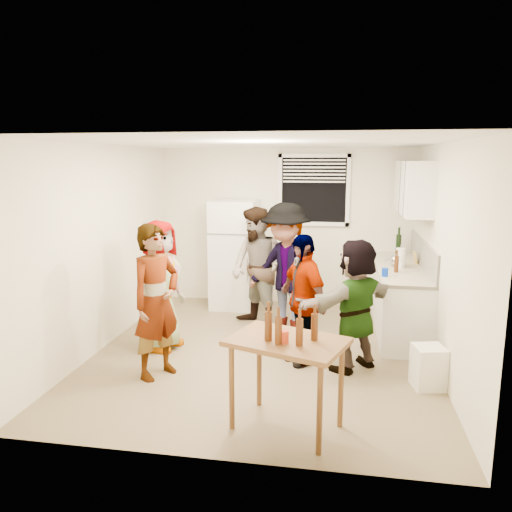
% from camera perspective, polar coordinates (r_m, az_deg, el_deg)
% --- Properties ---
extents(room, '(4.00, 4.50, 2.50)m').
position_cam_1_polar(room, '(6.19, 0.82, -10.99)').
color(room, white).
rests_on(room, ground).
extents(window, '(1.12, 0.10, 1.06)m').
position_cam_1_polar(window, '(7.92, 6.61, 7.50)').
color(window, white).
rests_on(window, room).
extents(refrigerator, '(0.70, 0.70, 1.70)m').
position_cam_1_polar(refrigerator, '(7.87, -2.44, 0.20)').
color(refrigerator, white).
rests_on(refrigerator, ground).
extents(counter_lower, '(0.60, 2.20, 0.86)m').
position_cam_1_polar(counter_lower, '(7.13, 15.99, -4.82)').
color(counter_lower, white).
rests_on(counter_lower, ground).
extents(countertop, '(0.64, 2.22, 0.04)m').
position_cam_1_polar(countertop, '(7.02, 16.18, -1.28)').
color(countertop, beige).
rests_on(countertop, counter_lower).
extents(backsplash, '(0.03, 2.20, 0.36)m').
position_cam_1_polar(backsplash, '(7.03, 18.57, 0.25)').
color(backsplash, beige).
rests_on(backsplash, countertop).
extents(upper_cabinets, '(0.34, 1.60, 0.70)m').
position_cam_1_polar(upper_cabinets, '(7.10, 17.51, 7.50)').
color(upper_cabinets, white).
rests_on(upper_cabinets, room).
extents(kettle, '(0.29, 0.26, 0.20)m').
position_cam_1_polar(kettle, '(6.99, 15.81, -1.16)').
color(kettle, silver).
rests_on(kettle, countertop).
extents(paper_towel, '(0.12, 0.12, 0.26)m').
position_cam_1_polar(paper_towel, '(6.91, 16.12, -1.30)').
color(paper_towel, white).
rests_on(paper_towel, countertop).
extents(wine_bottle, '(0.08, 0.08, 0.31)m').
position_cam_1_polar(wine_bottle, '(7.83, 15.90, 0.11)').
color(wine_bottle, black).
rests_on(wine_bottle, countertop).
extents(beer_bottle_counter, '(0.06, 0.06, 0.21)m').
position_cam_1_polar(beer_bottle_counter, '(6.62, 15.70, -1.81)').
color(beer_bottle_counter, '#47230C').
rests_on(beer_bottle_counter, countertop).
extents(blue_cup, '(0.08, 0.08, 0.11)m').
position_cam_1_polar(blue_cup, '(6.35, 14.50, -2.27)').
color(blue_cup, '#062DAA').
rests_on(blue_cup, countertop).
extents(picture_frame, '(0.02, 0.18, 0.15)m').
position_cam_1_polar(picture_frame, '(7.29, 17.71, -0.15)').
color(picture_frame, gold).
rests_on(picture_frame, countertop).
extents(trash_bin, '(0.36, 0.36, 0.44)m').
position_cam_1_polar(trash_bin, '(5.52, 19.11, -11.62)').
color(trash_bin, white).
rests_on(trash_bin, ground).
extents(serving_table, '(1.12, 0.93, 0.81)m').
position_cam_1_polar(serving_table, '(4.64, 3.45, -18.93)').
color(serving_table, brown).
rests_on(serving_table, ground).
extents(beer_bottle_table, '(0.07, 0.07, 0.25)m').
position_cam_1_polar(beer_bottle_table, '(4.27, 1.42, -9.60)').
color(beer_bottle_table, '#47230C').
rests_on(beer_bottle_table, serving_table).
extents(red_cup, '(0.08, 0.08, 0.11)m').
position_cam_1_polar(red_cup, '(4.22, 3.22, -9.88)').
color(red_cup, '#B53316').
rests_on(red_cup, serving_table).
extents(guest_grey, '(1.73, 1.10, 0.51)m').
position_cam_1_polar(guest_grey, '(6.46, -10.69, -10.24)').
color(guest_grey, gray).
rests_on(guest_grey, ground).
extents(guest_stripe, '(1.75, 1.33, 0.40)m').
position_cam_1_polar(guest_stripe, '(5.71, -11.02, -13.18)').
color(guest_stripe, '#141933').
rests_on(guest_stripe, ground).
extents(guest_back_left, '(1.73, 1.81, 0.64)m').
position_cam_1_polar(guest_back_left, '(7.10, 0.14, -8.07)').
color(guest_back_left, brown).
rests_on(guest_back_left, ground).
extents(guest_back_right, '(1.89, 2.11, 0.66)m').
position_cam_1_polar(guest_back_right, '(6.83, 3.33, -8.89)').
color(guest_back_right, '#414045').
rests_on(guest_back_right, ground).
extents(guest_black, '(1.74, 1.59, 0.37)m').
position_cam_1_polar(guest_black, '(5.97, 5.23, -11.89)').
color(guest_black, black).
rests_on(guest_black, ground).
extents(guest_orange, '(2.02, 2.02, 0.44)m').
position_cam_1_polar(guest_orange, '(5.87, 11.03, -12.45)').
color(guest_orange, '#E39045').
rests_on(guest_orange, ground).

